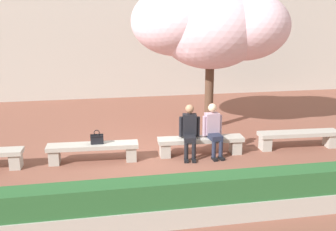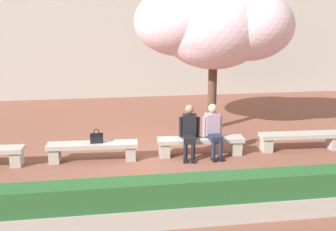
{
  "view_description": "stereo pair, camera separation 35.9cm",
  "coord_description": "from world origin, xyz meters",
  "px_view_note": "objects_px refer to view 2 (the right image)",
  "views": [
    {
      "loc": [
        -1.19,
        -8.92,
        3.48
      ],
      "look_at": [
        0.53,
        0.2,
        1.0
      ],
      "focal_mm": 42.0,
      "sensor_mm": 36.0,
      "label": 1
    },
    {
      "loc": [
        -0.83,
        -8.98,
        3.48
      ],
      "look_at": [
        0.53,
        0.2,
        1.0
      ],
      "focal_mm": 42.0,
      "sensor_mm": 36.0,
      "label": 2
    }
  ],
  "objects_px": {
    "person_seated_left": "(189,129)",
    "person_seated_right": "(213,128)",
    "cherry_tree_main": "(214,26)",
    "handbag": "(97,138)",
    "stone_bench_center": "(201,143)",
    "stone_bench_near_west": "(93,148)",
    "stone_bench_near_east": "(301,138)"
  },
  "relations": [
    {
      "from": "stone_bench_near_east",
      "to": "person_seated_right",
      "type": "distance_m",
      "value": 2.37
    },
    {
      "from": "stone_bench_near_west",
      "to": "handbag",
      "type": "distance_m",
      "value": 0.29
    },
    {
      "from": "stone_bench_center",
      "to": "cherry_tree_main",
      "type": "relative_size",
      "value": 0.47
    },
    {
      "from": "stone_bench_near_west",
      "to": "person_seated_left",
      "type": "distance_m",
      "value": 2.36
    },
    {
      "from": "stone_bench_center",
      "to": "person_seated_left",
      "type": "bearing_deg",
      "value": -170.17
    },
    {
      "from": "stone_bench_near_east",
      "to": "cherry_tree_main",
      "type": "xyz_separation_m",
      "value": [
        -1.79,
        2.26,
        2.74
      ]
    },
    {
      "from": "handbag",
      "to": "cherry_tree_main",
      "type": "xyz_separation_m",
      "value": [
        3.37,
        2.25,
        2.48
      ]
    },
    {
      "from": "person_seated_left",
      "to": "person_seated_right",
      "type": "xyz_separation_m",
      "value": [
        0.6,
        -0.0,
        0.0
      ]
    },
    {
      "from": "stone_bench_center",
      "to": "stone_bench_near_east",
      "type": "distance_m",
      "value": 2.63
    },
    {
      "from": "stone_bench_near_west",
      "to": "person_seated_left",
      "type": "bearing_deg",
      "value": -1.29
    },
    {
      "from": "stone_bench_near_east",
      "to": "stone_bench_near_west",
      "type": "bearing_deg",
      "value": 180.0
    },
    {
      "from": "person_seated_right",
      "to": "handbag",
      "type": "xyz_separation_m",
      "value": [
        -2.82,
        0.06,
        -0.12
      ]
    },
    {
      "from": "stone_bench_center",
      "to": "stone_bench_near_east",
      "type": "height_order",
      "value": "same"
    },
    {
      "from": "cherry_tree_main",
      "to": "handbag",
      "type": "bearing_deg",
      "value": -146.28
    },
    {
      "from": "cherry_tree_main",
      "to": "stone_bench_near_west",
      "type": "bearing_deg",
      "value": -147.03
    },
    {
      "from": "stone_bench_center",
      "to": "cherry_tree_main",
      "type": "height_order",
      "value": "cherry_tree_main"
    },
    {
      "from": "person_seated_right",
      "to": "handbag",
      "type": "bearing_deg",
      "value": 178.82
    },
    {
      "from": "stone_bench_near_west",
      "to": "handbag",
      "type": "bearing_deg",
      "value": 2.7
    },
    {
      "from": "person_seated_left",
      "to": "stone_bench_near_west",
      "type": "bearing_deg",
      "value": 178.71
    },
    {
      "from": "stone_bench_near_west",
      "to": "person_seated_left",
      "type": "height_order",
      "value": "person_seated_left"
    },
    {
      "from": "stone_bench_near_west",
      "to": "person_seated_left",
      "type": "relative_size",
      "value": 1.67
    },
    {
      "from": "stone_bench_near_west",
      "to": "handbag",
      "type": "height_order",
      "value": "handbag"
    },
    {
      "from": "stone_bench_near_west",
      "to": "person_seated_left",
      "type": "xyz_separation_m",
      "value": [
        2.33,
        -0.05,
        0.39
      ]
    },
    {
      "from": "person_seated_right",
      "to": "cherry_tree_main",
      "type": "distance_m",
      "value": 3.34
    },
    {
      "from": "person_seated_left",
      "to": "person_seated_right",
      "type": "distance_m",
      "value": 0.6
    },
    {
      "from": "stone_bench_near_west",
      "to": "stone_bench_center",
      "type": "relative_size",
      "value": 1.0
    },
    {
      "from": "person_seated_left",
      "to": "cherry_tree_main",
      "type": "height_order",
      "value": "cherry_tree_main"
    },
    {
      "from": "person_seated_left",
      "to": "handbag",
      "type": "height_order",
      "value": "person_seated_left"
    },
    {
      "from": "stone_bench_center",
      "to": "cherry_tree_main",
      "type": "distance_m",
      "value": 3.65
    },
    {
      "from": "stone_bench_near_west",
      "to": "stone_bench_near_east",
      "type": "relative_size",
      "value": 1.0
    },
    {
      "from": "person_seated_left",
      "to": "cherry_tree_main",
      "type": "xyz_separation_m",
      "value": [
        1.15,
        2.31,
        2.36
      ]
    },
    {
      "from": "stone_bench_center",
      "to": "handbag",
      "type": "bearing_deg",
      "value": 179.89
    }
  ]
}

